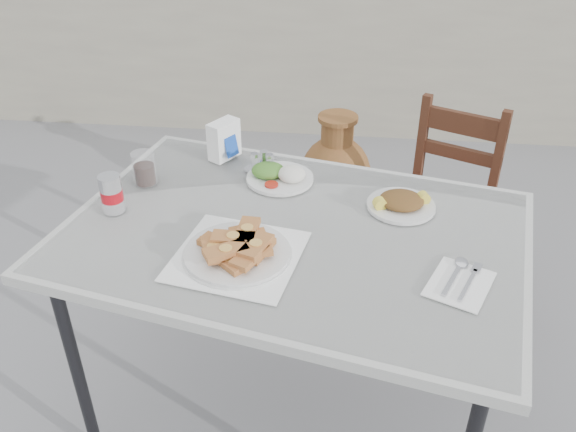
# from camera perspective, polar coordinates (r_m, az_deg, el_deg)

# --- Properties ---
(ground) EXTENTS (80.00, 80.00, 0.00)m
(ground) POSITION_cam_1_polar(r_m,az_deg,el_deg) (2.47, 2.34, -16.66)
(ground) COLOR slate
(ground) RESTS_ON ground
(cafe_table) EXTENTS (1.56, 1.22, 0.84)m
(cafe_table) POSITION_cam_1_polar(r_m,az_deg,el_deg) (1.89, 0.48, -2.68)
(cafe_table) COLOR black
(cafe_table) RESTS_ON ground
(pide_plate) EXTENTS (0.40, 0.40, 0.07)m
(pide_plate) POSITION_cam_1_polar(r_m,az_deg,el_deg) (1.73, -4.81, -2.92)
(pide_plate) COLOR white
(pide_plate) RESTS_ON cafe_table
(salad_rice_plate) EXTENTS (0.23, 0.23, 0.06)m
(salad_rice_plate) POSITION_cam_1_polar(r_m,az_deg,el_deg) (2.10, -0.83, 3.90)
(salad_rice_plate) COLOR silver
(salad_rice_plate) RESTS_ON cafe_table
(salad_chopped_plate) EXTENTS (0.22, 0.22, 0.05)m
(salad_chopped_plate) POSITION_cam_1_polar(r_m,az_deg,el_deg) (1.98, 10.56, 1.26)
(salad_chopped_plate) COLOR silver
(salad_chopped_plate) RESTS_ON cafe_table
(soda_can) EXTENTS (0.07, 0.07, 0.13)m
(soda_can) POSITION_cam_1_polar(r_m,az_deg,el_deg) (1.98, -16.18, 2.03)
(soda_can) COLOR silver
(soda_can) RESTS_ON cafe_table
(cola_glass) EXTENTS (0.08, 0.08, 0.11)m
(cola_glass) POSITION_cam_1_polar(r_m,az_deg,el_deg) (2.12, -13.29, 4.21)
(cola_glass) COLOR white
(cola_glass) RESTS_ON cafe_table
(napkin_holder) EXTENTS (0.11, 0.13, 0.14)m
(napkin_holder) POSITION_cam_1_polar(r_m,az_deg,el_deg) (2.24, -6.00, 7.11)
(napkin_holder) COLOR white
(napkin_holder) RESTS_ON cafe_table
(condiment_caddy) EXTENTS (0.13, 0.12, 0.08)m
(condiment_caddy) POSITION_cam_1_polar(r_m,az_deg,el_deg) (2.15, -2.35, 4.84)
(condiment_caddy) COLOR silver
(condiment_caddy) RESTS_ON cafe_table
(cutlery_napkin) EXTENTS (0.22, 0.24, 0.01)m
(cutlery_napkin) POSITION_cam_1_polar(r_m,az_deg,el_deg) (1.71, 15.83, -5.77)
(cutlery_napkin) COLOR white
(cutlery_napkin) RESTS_ON cafe_table
(chair) EXTENTS (0.52, 0.52, 0.90)m
(chair) POSITION_cam_1_polar(r_m,az_deg,el_deg) (2.77, 14.26, 1.05)
(chair) COLOR #341B0E
(chair) RESTS_ON ground
(terracotta_urn) EXTENTS (0.39, 0.39, 0.67)m
(terracotta_urn) POSITION_cam_1_polar(r_m,az_deg,el_deg) (3.19, 4.43, 3.38)
(terracotta_urn) COLOR brown
(terracotta_urn) RESTS_ON ground
(back_wall) EXTENTS (6.00, 0.25, 1.20)m
(back_wall) POSITION_cam_1_polar(r_m,az_deg,el_deg) (4.30, 5.11, 15.48)
(back_wall) COLOR #A39C87
(back_wall) RESTS_ON ground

